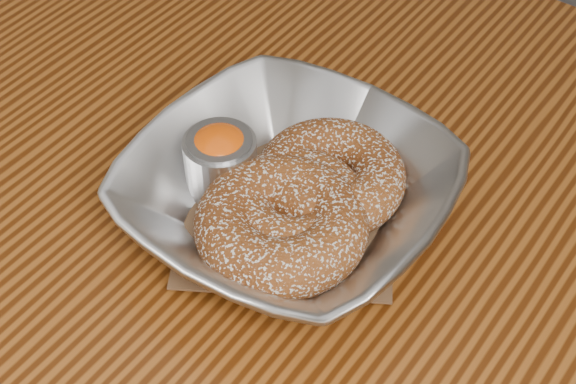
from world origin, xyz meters
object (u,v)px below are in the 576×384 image
Objects in this scene: table at (202,300)px; serving_bowl at (288,196)px; donut_back at (330,177)px; ramekin at (221,160)px; donut_front at (281,225)px; donut_extra at (295,207)px.

serving_bowl reaches higher than table.
table is 11.46× the size of donut_back.
serving_bowl is at bearing 5.75° from ramekin.
donut_front is 0.07m from ramekin.
donut_front is 2.25× the size of ramekin.
serving_bowl is (0.06, 0.04, 0.13)m from table.
donut_back is 0.06m from donut_front.
donut_front is 1.15× the size of donut_extra.
ramekin is at bearing 178.92° from donut_extra.
ramekin is (-0.07, -0.04, 0.01)m from donut_back.
donut_back reaches higher than donut_extra.
ramekin is (-0.06, 0.00, 0.01)m from donut_extra.
donut_extra is at bearing 22.49° from table.
donut_extra is (0.01, -0.01, 0.00)m from serving_bowl.
table is at bearing -149.05° from serving_bowl.
serving_bowl is 1.87× the size of donut_front.
table is 0.16m from donut_back.
ramekin reaches higher than serving_bowl.
ramekin is at bearing 162.27° from donut_front.
donut_extra is 0.06m from ramekin.
donut_extra is (-0.00, -0.04, -0.00)m from donut_back.
donut_back is at bearing 64.33° from serving_bowl.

